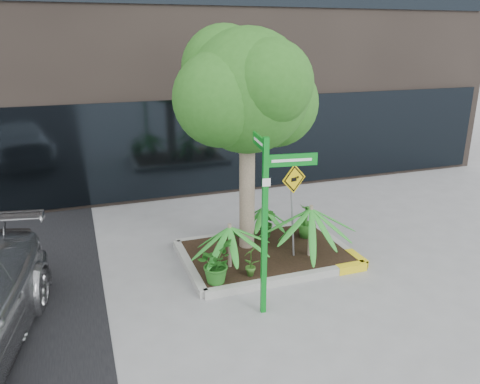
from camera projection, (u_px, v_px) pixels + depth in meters
name	position (u px, v px, depth m)	size (l,w,h in m)	color
ground	(262.00, 265.00, 9.15)	(80.00, 80.00, 0.00)	gray
planter	(268.00, 253.00, 9.44)	(3.35, 2.36, 0.15)	#9E9E99
tree	(247.00, 91.00, 8.70)	(3.00, 2.66, 4.50)	gray
palm_front	(311.00, 209.00, 8.94)	(1.18, 1.18, 1.31)	gray
palm_left	(230.00, 227.00, 8.54)	(0.97, 0.97, 1.08)	gray
palm_back	(264.00, 207.00, 9.87)	(0.82, 0.82, 0.91)	gray
shrub_a	(215.00, 263.00, 8.14)	(0.65, 0.65, 0.72)	#21631C
shrub_b	(307.00, 221.00, 9.99)	(0.41, 0.41, 0.73)	#28651E
shrub_c	(251.00, 260.00, 8.37)	(0.32, 0.32, 0.60)	#2F601D
shrub_d	(267.00, 223.00, 9.97)	(0.37, 0.37, 0.67)	#20601B
street_sign_post	(267.00, 207.00, 7.12)	(0.85, 0.91, 2.89)	#0B821E
cattle_sign	(293.00, 195.00, 8.88)	(0.55, 0.22, 1.85)	slate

